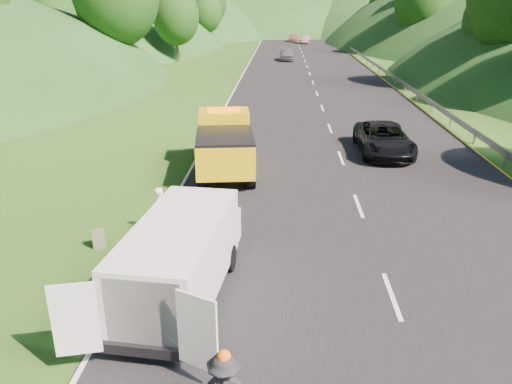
# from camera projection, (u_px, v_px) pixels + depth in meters

# --- Properties ---
(ground) EXTENTS (320.00, 320.00, 0.00)m
(ground) POSITION_uv_depth(u_px,v_px,m) (275.00, 256.00, 14.71)
(ground) COLOR #38661E
(ground) RESTS_ON ground
(road_surface) EXTENTS (14.00, 200.00, 0.02)m
(road_surface) POSITION_uv_depth(u_px,v_px,m) (310.00, 74.00, 51.88)
(road_surface) COLOR black
(road_surface) RESTS_ON ground
(guardrail) EXTENTS (0.06, 140.00, 1.52)m
(guardrail) POSITION_uv_depth(u_px,v_px,m) (362.00, 61.00, 63.20)
(guardrail) COLOR gray
(guardrail) RESTS_ON ground
(tree_line_left) EXTENTS (14.00, 140.00, 14.00)m
(tree_line_left) POSITION_uv_depth(u_px,v_px,m) (149.00, 54.00, 71.57)
(tree_line_left) COLOR #2A4D16
(tree_line_left) RESTS_ON ground
(tree_line_right) EXTENTS (14.00, 140.00, 14.00)m
(tree_line_right) POSITION_uv_depth(u_px,v_px,m) (446.00, 55.00, 69.59)
(tree_line_right) COLOR #2A4D16
(tree_line_right) RESTS_ON ground
(hills_backdrop) EXTENTS (201.00, 288.60, 44.00)m
(hills_backdrop) POSITION_uv_depth(u_px,v_px,m) (305.00, 28.00, 140.05)
(hills_backdrop) COLOR #2D5B23
(hills_backdrop) RESTS_ON ground
(tow_truck) EXTENTS (2.97, 6.35, 2.63)m
(tow_truck) POSITION_uv_depth(u_px,v_px,m) (225.00, 143.00, 21.59)
(tow_truck) COLOR black
(tow_truck) RESTS_ON ground
(white_van) EXTENTS (3.28, 6.24, 2.14)m
(white_van) POSITION_uv_depth(u_px,v_px,m) (182.00, 255.00, 12.24)
(white_van) COLOR black
(white_van) RESTS_ON ground
(woman) EXTENTS (0.55, 0.66, 1.59)m
(woman) POSITION_uv_depth(u_px,v_px,m) (163.00, 234.00, 16.10)
(woman) COLOR white
(woman) RESTS_ON ground
(child) EXTENTS (0.54, 0.48, 0.90)m
(child) POSITION_uv_depth(u_px,v_px,m) (227.00, 255.00, 14.77)
(child) COLOR tan
(child) RESTS_ON ground
(suitcase) EXTENTS (0.41, 0.32, 0.59)m
(suitcase) POSITION_uv_depth(u_px,v_px,m) (99.00, 239.00, 15.13)
(suitcase) COLOR #616149
(suitcase) RESTS_ON ground
(passing_suv) EXTENTS (2.43, 5.25, 1.46)m
(passing_suv) POSITION_uv_depth(u_px,v_px,m) (382.00, 153.00, 24.66)
(passing_suv) COLOR black
(passing_suv) RESTS_ON ground
(dist_car_a) EXTENTS (1.74, 4.34, 1.48)m
(dist_car_a) POSITION_uv_depth(u_px,v_px,m) (287.00, 61.00, 63.51)
(dist_car_a) COLOR #4B4A4F
(dist_car_a) RESTS_ON ground
(dist_car_b) EXTENTS (1.40, 4.00, 1.32)m
(dist_car_b) POSITION_uv_depth(u_px,v_px,m) (304.00, 44.00, 88.91)
(dist_car_b) COLOR #7D5363
(dist_car_b) RESTS_ON ground
(dist_car_c) EXTENTS (1.81, 4.45, 1.29)m
(dist_car_c) POSITION_uv_depth(u_px,v_px,m) (293.00, 42.00, 93.29)
(dist_car_c) COLOR brown
(dist_car_c) RESTS_ON ground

